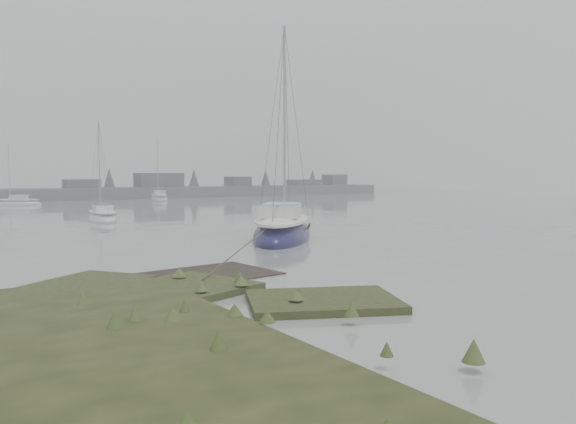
# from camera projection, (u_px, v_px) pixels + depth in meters

# --- Properties ---
(ground) EXTENTS (160.00, 160.00, 0.00)m
(ground) POSITION_uv_depth(u_px,v_px,m) (46.00, 220.00, 38.34)
(ground) COLOR slate
(ground) RESTS_ON ground
(far_shoreline) EXTENTS (60.00, 8.00, 4.15)m
(far_shoreline) POSITION_uv_depth(u_px,v_px,m) (203.00, 190.00, 79.64)
(far_shoreline) COLOR #4C4F51
(far_shoreline) RESTS_ON ground
(sailboat_main) EXTENTS (7.08, 7.79, 11.22)m
(sailboat_main) POSITION_uv_depth(u_px,v_px,m) (282.00, 232.00, 27.00)
(sailboat_main) COLOR #101037
(sailboat_main) RESTS_ON ground
(sailboat_white) EXTENTS (2.24, 5.32, 7.29)m
(sailboat_white) POSITION_uv_depth(u_px,v_px,m) (102.00, 217.00, 37.80)
(sailboat_white) COLOR silver
(sailboat_white) RESTS_ON ground
(sailboat_far_b) EXTENTS (2.83, 5.69, 7.69)m
(sailboat_far_b) POSITION_uv_depth(u_px,v_px,m) (159.00, 199.00, 66.91)
(sailboat_far_b) COLOR #A4A7AD
(sailboat_far_b) RESTS_ON ground
(sailboat_far_c) EXTENTS (4.95, 3.13, 6.65)m
(sailboat_far_c) POSITION_uv_depth(u_px,v_px,m) (17.00, 203.00, 56.37)
(sailboat_far_c) COLOR #B5BBBF
(sailboat_far_c) RESTS_ON ground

